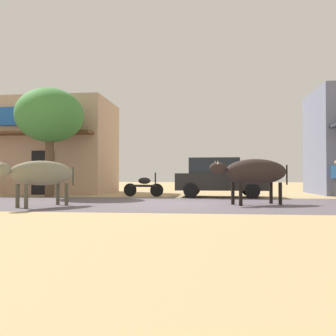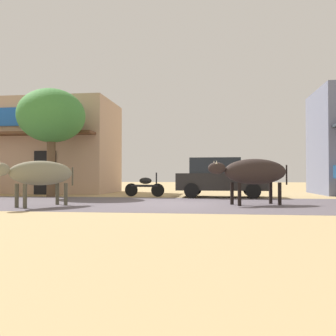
% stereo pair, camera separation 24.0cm
% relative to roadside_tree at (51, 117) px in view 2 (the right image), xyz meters
% --- Properties ---
extents(ground, '(80.00, 80.00, 0.00)m').
position_rel_roadside_tree_xyz_m(ground, '(5.87, -3.13, -3.45)').
color(ground, tan).
extents(asphalt_road, '(72.00, 6.23, 0.00)m').
position_rel_roadside_tree_xyz_m(asphalt_road, '(5.87, -3.13, -3.45)').
color(asphalt_road, '#5A5259').
rests_on(asphalt_road, ground).
extents(storefront_left_cafe, '(8.60, 5.00, 4.85)m').
position_rel_roadside_tree_xyz_m(storefront_left_cafe, '(-2.74, 3.84, -1.02)').
color(storefront_left_cafe, tan).
rests_on(storefront_left_cafe, ground).
extents(roadside_tree, '(2.87, 2.87, 4.64)m').
position_rel_roadside_tree_xyz_m(roadside_tree, '(0.00, 0.00, 0.00)').
color(roadside_tree, brown).
rests_on(roadside_tree, ground).
extents(parked_hatchback_car, '(3.77, 1.96, 1.64)m').
position_rel_roadside_tree_xyz_m(parked_hatchback_car, '(7.19, 0.69, -2.61)').
color(parked_hatchback_car, black).
rests_on(parked_hatchback_car, ground).
extents(parked_motorcycle, '(1.77, 0.35, 1.03)m').
position_rel_roadside_tree_xyz_m(parked_motorcycle, '(3.98, 0.62, -2.99)').
color(parked_motorcycle, black).
rests_on(parked_motorcycle, ground).
extents(cow_near_brown, '(1.69, 2.46, 1.34)m').
position_rel_roadside_tree_xyz_m(cow_near_brown, '(1.95, -4.85, -2.49)').
color(cow_near_brown, gray).
rests_on(cow_near_brown, ground).
extents(cow_far_dark, '(2.60, 1.48, 1.42)m').
position_rel_roadside_tree_xyz_m(cow_far_dark, '(8.19, -3.36, -2.44)').
color(cow_far_dark, '#2C2320').
rests_on(cow_far_dark, ground).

